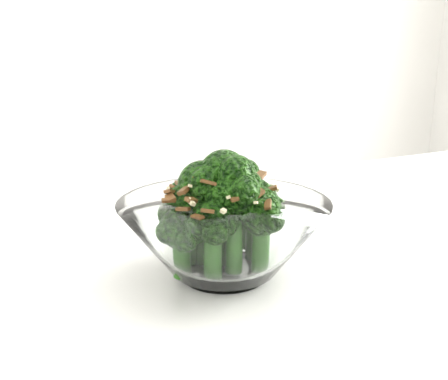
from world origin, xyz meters
name	(u,v)px	position (x,y,z in m)	size (l,w,h in m)	color
table	(412,315)	(-0.01, 0.05, 0.68)	(1.26, 0.89, 0.75)	white
broccoli_dish	(224,228)	(-0.21, 0.09, 0.80)	(0.20, 0.20, 0.12)	white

